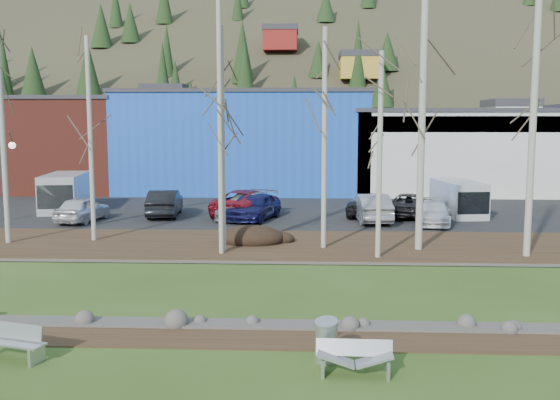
{
  "coord_description": "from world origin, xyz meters",
  "views": [
    {
      "loc": [
        -0.67,
        -13.96,
        5.77
      ],
      "look_at": [
        -1.87,
        12.05,
        2.5
      ],
      "focal_mm": 40.0,
      "sensor_mm": 36.0,
      "label": 1
    }
  ],
  "objects_px": {
    "street_lamp": "(1,159)",
    "bench_damaged": "(355,358)",
    "seagull": "(330,333)",
    "car_9": "(375,205)",
    "litter_bin": "(326,342)",
    "car_2": "(247,203)",
    "car_0": "(83,209)",
    "car_8": "(250,207)",
    "car_1": "(165,203)",
    "car_4": "(256,207)",
    "car_7": "(434,213)",
    "car_6": "(410,205)",
    "van_grey": "(65,193)",
    "van_white": "(459,199)",
    "car_5": "(371,208)",
    "bench_intact": "(12,342)",
    "car_3": "(247,205)"
  },
  "relations": [
    {
      "from": "car_8",
      "to": "seagull",
      "type": "bearing_deg",
      "value": -62.2
    },
    {
      "from": "seagull",
      "to": "car_9",
      "type": "height_order",
      "value": "car_9"
    },
    {
      "from": "street_lamp",
      "to": "car_4",
      "type": "bearing_deg",
      "value": -6.23
    },
    {
      "from": "car_3",
      "to": "car_6",
      "type": "distance_m",
      "value": 9.78
    },
    {
      "from": "car_0",
      "to": "car_8",
      "type": "relative_size",
      "value": 0.93
    },
    {
      "from": "bench_damaged",
      "to": "seagull",
      "type": "height_order",
      "value": "bench_damaged"
    },
    {
      "from": "car_3",
      "to": "van_white",
      "type": "height_order",
      "value": "van_white"
    },
    {
      "from": "car_5",
      "to": "car_8",
      "type": "relative_size",
      "value": 1.08
    },
    {
      "from": "seagull",
      "to": "car_1",
      "type": "bearing_deg",
      "value": 89.36
    },
    {
      "from": "car_0",
      "to": "car_2",
      "type": "distance_m",
      "value": 9.49
    },
    {
      "from": "car_1",
      "to": "car_6",
      "type": "height_order",
      "value": "car_1"
    },
    {
      "from": "litter_bin",
      "to": "street_lamp",
      "type": "bearing_deg",
      "value": 131.73
    },
    {
      "from": "street_lamp",
      "to": "van_grey",
      "type": "relative_size",
      "value": 0.8
    },
    {
      "from": "bench_damaged",
      "to": "car_2",
      "type": "distance_m",
      "value": 23.83
    },
    {
      "from": "seagull",
      "to": "car_3",
      "type": "height_order",
      "value": "car_3"
    },
    {
      "from": "street_lamp",
      "to": "car_1",
      "type": "distance_m",
      "value": 9.53
    },
    {
      "from": "litter_bin",
      "to": "car_9",
      "type": "xyz_separation_m",
      "value": [
        3.54,
        22.68,
        0.36
      ]
    },
    {
      "from": "car_8",
      "to": "van_white",
      "type": "relative_size",
      "value": 0.91
    },
    {
      "from": "car_7",
      "to": "van_white",
      "type": "height_order",
      "value": "van_white"
    },
    {
      "from": "car_0",
      "to": "car_8",
      "type": "xyz_separation_m",
      "value": [
        9.45,
        1.09,
        0.05
      ]
    },
    {
      "from": "car_6",
      "to": "bench_damaged",
      "type": "bearing_deg",
      "value": 98.65
    },
    {
      "from": "car_3",
      "to": "car_8",
      "type": "distance_m",
      "value": 0.66
    },
    {
      "from": "seagull",
      "to": "car_6",
      "type": "relative_size",
      "value": 0.08
    },
    {
      "from": "bench_intact",
      "to": "car_7",
      "type": "xyz_separation_m",
      "value": [
        14.15,
        20.13,
        0.34
      ]
    },
    {
      "from": "seagull",
      "to": "car_7",
      "type": "bearing_deg",
      "value": 46.27
    },
    {
      "from": "car_4",
      "to": "car_6",
      "type": "relative_size",
      "value": 0.9
    },
    {
      "from": "bench_intact",
      "to": "van_white",
      "type": "distance_m",
      "value": 28.51
    },
    {
      "from": "car_1",
      "to": "car_9",
      "type": "height_order",
      "value": "car_1"
    },
    {
      "from": "car_4",
      "to": "van_white",
      "type": "distance_m",
      "value": 12.29
    },
    {
      "from": "street_lamp",
      "to": "bench_damaged",
      "type": "bearing_deg",
      "value": -57.99
    },
    {
      "from": "seagull",
      "to": "car_7",
      "type": "relative_size",
      "value": 0.09
    },
    {
      "from": "car_2",
      "to": "van_grey",
      "type": "distance_m",
      "value": 11.9
    },
    {
      "from": "car_6",
      "to": "car_0",
      "type": "bearing_deg",
      "value": 29.03
    },
    {
      "from": "car_7",
      "to": "car_8",
      "type": "relative_size",
      "value": 0.97
    },
    {
      "from": "van_grey",
      "to": "seagull",
      "type": "bearing_deg",
      "value": -63.22
    },
    {
      "from": "car_8",
      "to": "van_white",
      "type": "height_order",
      "value": "van_white"
    },
    {
      "from": "car_8",
      "to": "van_grey",
      "type": "relative_size",
      "value": 0.8
    },
    {
      "from": "seagull",
      "to": "car_2",
      "type": "distance_m",
      "value": 21.45
    },
    {
      "from": "car_4",
      "to": "car_7",
      "type": "height_order",
      "value": "car_4"
    },
    {
      "from": "car_1",
      "to": "car_8",
      "type": "height_order",
      "value": "car_1"
    },
    {
      "from": "bench_damaged",
      "to": "van_white",
      "type": "distance_m",
      "value": 25.25
    },
    {
      "from": "van_white",
      "to": "van_grey",
      "type": "xyz_separation_m",
      "value": [
        -24.58,
        0.96,
        0.13
      ]
    },
    {
      "from": "car_9",
      "to": "car_7",
      "type": "bearing_deg",
      "value": 157.54
    },
    {
      "from": "litter_bin",
      "to": "car_2",
      "type": "bearing_deg",
      "value": 100.43
    },
    {
      "from": "bench_damaged",
      "to": "car_7",
      "type": "bearing_deg",
      "value": 75.54
    },
    {
      "from": "car_1",
      "to": "car_3",
      "type": "height_order",
      "value": "car_1"
    },
    {
      "from": "bench_damaged",
      "to": "car_4",
      "type": "relative_size",
      "value": 0.39
    },
    {
      "from": "car_0",
      "to": "car_6",
      "type": "distance_m",
      "value": 19.11
    },
    {
      "from": "bench_intact",
      "to": "seagull",
      "type": "bearing_deg",
      "value": 28.61
    },
    {
      "from": "seagull",
      "to": "car_0",
      "type": "height_order",
      "value": "car_0"
    }
  ]
}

